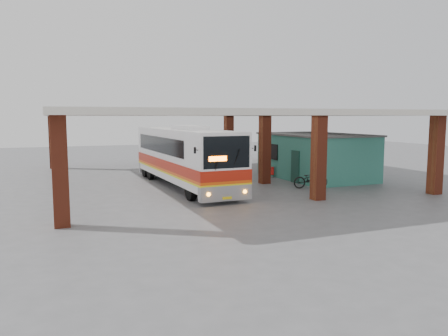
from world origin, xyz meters
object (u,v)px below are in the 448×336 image
Objects in this scene: coach_bus at (184,156)px; motorcycle at (311,179)px; red_chair at (271,173)px; pedestrian at (316,177)px.

coach_bus is 7.81m from motorcycle.
red_chair is at bearing 10.88° from coach_bus.
coach_bus is 8.08m from pedestrian.
red_chair is (0.78, 6.77, -0.60)m from pedestrian.
pedestrian reaches higher than red_chair.
coach_bus is at bearing -177.56° from red_chair.
pedestrian is at bearing -106.77° from red_chair.
coach_bus is at bearing 75.36° from motorcycle.
motorcycle is 5.06m from red_chair.
coach_bus is 6.16× the size of motorcycle.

